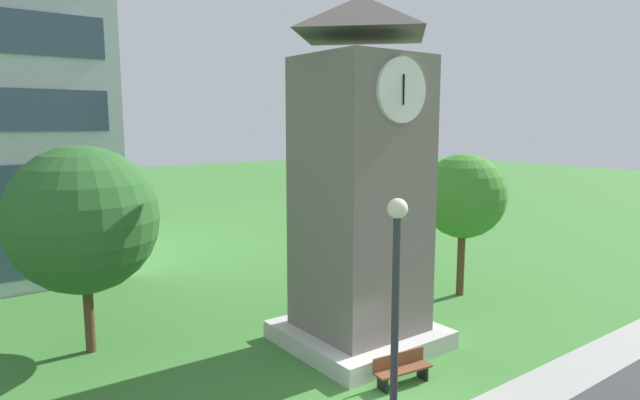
# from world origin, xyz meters

# --- Properties ---
(clock_tower) EXTENTS (4.73, 4.73, 11.42)m
(clock_tower) POSITION_xyz_m (1.81, 3.88, 5.14)
(clock_tower) COLOR slate
(clock_tower) RESTS_ON ground
(park_bench) EXTENTS (1.85, 0.71, 0.88)m
(park_bench) POSITION_xyz_m (0.90, 0.93, 0.46)
(park_bench) COLOR brown
(park_bench) RESTS_ON ground
(street_lamp) EXTENTS (0.36, 0.36, 6.21)m
(street_lamp) POSITION_xyz_m (-3.23, -2.90, 3.82)
(street_lamp) COLOR #333338
(street_lamp) RESTS_ON ground
(tree_by_building) EXTENTS (3.61, 3.61, 6.18)m
(tree_by_building) POSITION_xyz_m (8.76, 5.19, 4.35)
(tree_by_building) COLOR #513823
(tree_by_building) RESTS_ON ground
(tree_streetside) EXTENTS (4.75, 4.75, 6.81)m
(tree_streetside) POSITION_xyz_m (-5.73, 8.62, 4.42)
(tree_streetside) COLOR #513823
(tree_streetside) RESTS_ON ground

